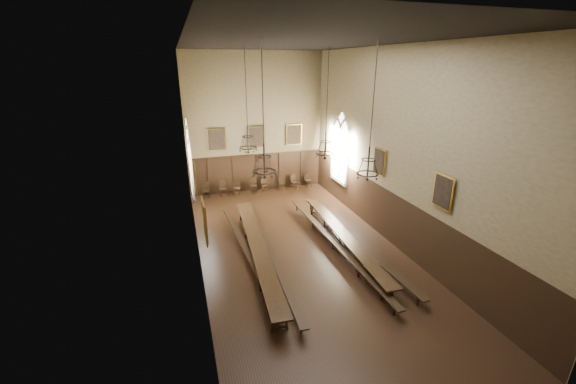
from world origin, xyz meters
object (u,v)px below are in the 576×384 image
table_left (258,253)px  chair_1 (223,191)px  bench_left_inner (271,253)px  chandelier_front_right (368,165)px  table_right (343,241)px  chair_4 (265,187)px  bench_left_outer (246,252)px  bench_right_outer (351,240)px  chair_0 (206,193)px  chandelier_back_right (325,147)px  chandelier_back_left (248,141)px  chandelier_front_left (264,163)px  chair_6 (294,184)px  chair_2 (237,190)px  bench_right_inner (333,243)px  chair_5 (282,185)px  chair_7 (308,183)px  chair_3 (253,188)px

table_left → chair_1: chair_1 is taller
bench_left_inner → chandelier_front_right: bearing=-32.0°
table_right → chair_4: (-1.66, 8.82, -0.06)m
bench_left_outer → table_right: bearing=-5.3°
bench_right_outer → chair_0: chair_0 is taller
bench_right_outer → chandelier_back_right: (-0.23, 2.92, 3.88)m
chandelier_back_left → chandelier_back_right: bearing=-0.3°
chandelier_front_left → chair_6: bearing=66.5°
chair_6 → chandelier_front_right: chandelier_front_right is taller
chandelier_back_right → chair_2: bearing=123.3°
bench_right_inner → chandelier_front_left: (-3.66, -1.94, 4.70)m
chair_1 → chandelier_back_left: bearing=-90.8°
table_right → chair_4: 8.97m
chair_5 → chair_1: bearing=-161.9°
bench_left_outer → chandelier_front_right: bearing=-29.8°
chandelier_front_right → table_left: bearing=151.5°
table_right → chair_1: size_ratio=8.83×
bench_left_outer → chandelier_back_right: 6.68m
chair_1 → chair_7: (5.97, 0.08, -0.03)m
table_right → bench_left_inner: table_right is taller
table_left → chandelier_front_left: (-0.08, -1.97, 4.62)m
chair_5 → chair_4: bearing=-162.8°
chair_7 → chandelier_front_left: chandelier_front_left is taller
chair_3 → chair_6: (2.91, 0.06, -0.02)m
table_right → bench_right_inner: table_right is taller
chandelier_front_left → chandelier_front_right: (3.97, -0.15, -0.39)m
table_right → chair_0: chair_0 is taller
chair_4 → chair_6: chair_4 is taller
chair_3 → chair_5: (2.00, 0.05, -0.01)m
table_left → chandelier_front_right: bearing=-28.5°
chair_6 → chandelier_front_left: (-4.67, -10.75, 4.72)m
bench_left_outer → bench_right_outer: size_ratio=0.94×
chandelier_back_left → chair_2: bearing=87.7°
chair_7 → chair_0: bearing=170.0°
bench_left_outer → chandelier_front_right: 6.62m
table_left → bench_right_outer: table_left is taller
chair_3 → chair_1: bearing=-173.5°
bench_left_outer → chair_3: size_ratio=9.66×
bench_left_inner → chandelier_back_right: bearing=38.6°
chair_4 → chandelier_front_left: 12.00m
bench_left_inner → chandelier_back_right: (3.76, 3.00, 3.88)m
chair_4 → chandelier_front_left: bearing=-112.7°
table_left → bench_right_inner: (3.58, -0.03, -0.08)m
bench_right_inner → chair_3: chair_3 is taller
chair_2 → chandelier_front_left: 11.70m
chair_3 → chair_4: bearing=8.4°
chandelier_back_right → bench_left_inner: bearing=-141.4°
chair_3 → chandelier_back_right: (2.66, -5.77, 3.87)m
chandelier_back_left → bench_right_inner: bearing=-42.8°
bench_left_inner → chair_4: bearing=77.9°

